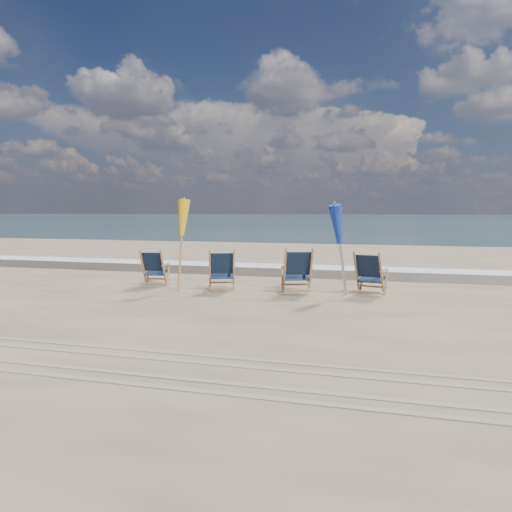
# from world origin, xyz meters

# --- Properties ---
(ocean) EXTENTS (400.00, 400.00, 0.00)m
(ocean) POSITION_xyz_m (0.00, 128.00, 0.00)
(ocean) COLOR #355258
(ocean) RESTS_ON ground
(surf_foam) EXTENTS (200.00, 1.40, 0.01)m
(surf_foam) POSITION_xyz_m (0.00, 8.30, 0.00)
(surf_foam) COLOR silver
(surf_foam) RESTS_ON ground
(wet_sand_strip) EXTENTS (200.00, 2.60, 0.00)m
(wet_sand_strip) POSITION_xyz_m (0.00, 6.80, 0.00)
(wet_sand_strip) COLOR #42362A
(wet_sand_strip) RESTS_ON ground
(tire_tracks) EXTENTS (80.00, 1.30, 0.01)m
(tire_tracks) POSITION_xyz_m (0.00, -2.80, 0.01)
(tire_tracks) COLOR gray
(tire_tracks) RESTS_ON ground
(beach_chair_0) EXTENTS (0.68, 0.75, 0.93)m
(beach_chair_0) POSITION_xyz_m (-2.60, 3.01, 0.47)
(beach_chair_0) COLOR #121F35
(beach_chair_0) RESTS_ON ground
(beach_chair_1) EXTENTS (0.84, 0.89, 0.99)m
(beach_chair_1) POSITION_xyz_m (-0.72, 2.86, 0.49)
(beach_chair_1) COLOR #121F35
(beach_chair_1) RESTS_ON ground
(beach_chair_2) EXTENTS (0.89, 0.94, 1.06)m
(beach_chair_2) POSITION_xyz_m (1.08, 2.92, 0.53)
(beach_chair_2) COLOR #121F35
(beach_chair_2) RESTS_ON ground
(beach_chair_3) EXTENTS (0.80, 0.85, 1.00)m
(beach_chair_3) POSITION_xyz_m (2.60, 2.98, 0.50)
(beach_chair_3) COLOR #121F35
(beach_chair_3) RESTS_ON ground
(umbrella_yellow) EXTENTS (0.30, 0.30, 2.14)m
(umbrella_yellow) POSITION_xyz_m (-1.96, 2.65, 1.62)
(umbrella_yellow) COLOR #AC7D4D
(umbrella_yellow) RESTS_ON ground
(umbrella_blue) EXTENTS (0.30, 0.30, 2.03)m
(umbrella_blue) POSITION_xyz_m (1.74, 2.89, 1.51)
(umbrella_blue) COLOR #A5A5AD
(umbrella_blue) RESTS_ON ground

